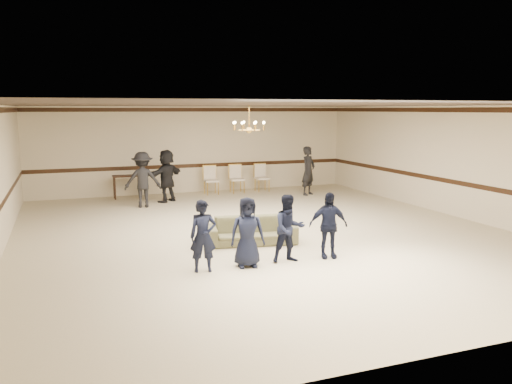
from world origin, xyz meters
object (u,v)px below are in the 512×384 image
at_px(settee, 251,230).
at_px(adult_mid, 167,176).
at_px(boy_b, 247,232).
at_px(boy_a, 203,236).
at_px(console_table, 127,187).
at_px(adult_left, 143,180).
at_px(banquet_chair_right, 262,178).
at_px(banquet_chair_mid, 237,179).
at_px(chandelier, 249,118).
at_px(boy_c, 289,229).
at_px(banquet_chair_left, 211,180).
at_px(adult_right, 308,171).
at_px(boy_d, 328,225).

xyz_separation_m(settee, adult_mid, (-0.77, 6.16, 0.58)).
bearing_deg(boy_b, boy_a, -170.68).
height_order(adult_mid, console_table, adult_mid).
height_order(boy_b, console_table, boy_b).
relative_size(adult_left, banquet_chair_right, 1.71).
height_order(boy_b, settee, boy_b).
distance_m(boy_b, banquet_chair_mid, 9.22).
bearing_deg(chandelier, banquet_chair_mid, 75.01).
bearing_deg(boy_c, console_table, 105.44).
distance_m(banquet_chair_left, banquet_chair_mid, 1.00).
bearing_deg(banquet_chair_mid, chandelier, -99.76).
xyz_separation_m(adult_mid, adult_right, (5.10, -0.40, 0.00)).
bearing_deg(banquet_chair_right, adult_right, -48.71).
height_order(settee, banquet_chair_mid, banquet_chair_mid).
height_order(settee, banquet_chair_left, banquet_chair_left).
distance_m(chandelier, adult_mid, 4.91).
relative_size(boy_b, banquet_chair_left, 1.35).
bearing_deg(console_table, chandelier, -65.03).
distance_m(boy_c, console_table, 9.26).
height_order(boy_a, banquet_chair_left, boy_a).
bearing_deg(boy_a, chandelier, 68.16).
height_order(chandelier, boy_d, chandelier).
xyz_separation_m(boy_c, adult_left, (-1.89, 7.13, 0.19)).
height_order(chandelier, console_table, chandelier).
relative_size(boy_a, boy_d, 1.00).
distance_m(settee, banquet_chair_right, 7.76).
bearing_deg(banquet_chair_left, banquet_chair_mid, 4.20).
distance_m(boy_c, adult_left, 7.38).
xyz_separation_m(adult_left, banquet_chair_right, (4.72, 1.67, -0.37)).
distance_m(settee, banquet_chair_left, 7.21).
bearing_deg(boy_a, boy_c, 10.11).
height_order(boy_b, banquet_chair_mid, boy_b).
bearing_deg(chandelier, adult_mid, 108.49).
relative_size(banquet_chair_left, banquet_chair_right, 1.00).
distance_m(boy_d, settee, 2.05).
height_order(banquet_chair_left, banquet_chair_mid, same).
relative_size(adult_left, adult_right, 1.00).
distance_m(chandelier, banquet_chair_mid, 5.90).
height_order(boy_a, boy_b, same).
xyz_separation_m(settee, banquet_chair_right, (3.05, 7.13, 0.21)).
xyz_separation_m(settee, adult_right, (4.33, 5.76, 0.58)).
height_order(banquet_chair_mid, banquet_chair_right, same).
distance_m(boy_a, banquet_chair_mid, 9.52).
xyz_separation_m(chandelier, boy_d, (0.47, -3.58, -2.18)).
bearing_deg(boy_c, settee, 99.50).
distance_m(chandelier, boy_a, 4.74).
height_order(boy_b, adult_mid, adult_mid).
bearing_deg(banquet_chair_mid, banquet_chair_left, -174.77).
distance_m(adult_left, banquet_chair_mid, 4.10).
bearing_deg(banquet_chair_mid, boy_d, -90.80).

